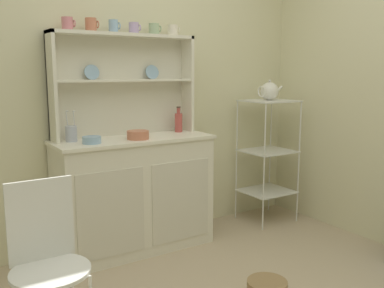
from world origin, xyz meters
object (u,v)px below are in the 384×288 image
(hutch_cabinet, at_px, (135,193))
(wire_chair, at_px, (47,253))
(bakers_rack, at_px, (268,147))
(hutch_shelf_unit, at_px, (123,77))
(bowl_mixing_large, at_px, (92,140))
(jam_bottle, at_px, (179,122))
(porcelain_teapot, at_px, (269,91))
(utensil_jar, at_px, (71,133))
(cup_rose_0, at_px, (67,24))

(hutch_cabinet, distance_m, wire_chair, 1.27)
(hutch_cabinet, relative_size, bakers_rack, 1.08)
(hutch_shelf_unit, relative_size, bowl_mixing_large, 8.71)
(jam_bottle, relative_size, porcelain_teapot, 0.83)
(porcelain_teapot, bearing_deg, hutch_shelf_unit, 170.66)
(utensil_jar, bearing_deg, wire_chair, -113.98)
(wire_chair, distance_m, cup_rose_0, 1.62)
(hutch_cabinet, relative_size, utensil_jar, 5.40)
(hutch_cabinet, bearing_deg, bakers_rack, -2.02)
(hutch_cabinet, xyz_separation_m, hutch_shelf_unit, (0.00, 0.17, 0.86))
(utensil_jar, bearing_deg, bowl_mixing_large, -58.65)
(bakers_rack, relative_size, jam_bottle, 5.34)
(hutch_cabinet, height_order, wire_chair, hutch_cabinet)
(utensil_jar, distance_m, porcelain_teapot, 1.74)
(hutch_cabinet, distance_m, jam_bottle, 0.67)
(hutch_shelf_unit, bearing_deg, bakers_rack, -9.33)
(utensil_jar, xyz_separation_m, porcelain_teapot, (1.72, -0.12, 0.25))
(bakers_rack, distance_m, wire_chair, 2.34)
(jam_bottle, relative_size, utensil_jar, 0.94)
(bakers_rack, height_order, bowl_mixing_large, bakers_rack)
(cup_rose_0, height_order, utensil_jar, cup_rose_0)
(bowl_mixing_large, relative_size, jam_bottle, 0.62)
(jam_bottle, bearing_deg, cup_rose_0, 177.57)
(hutch_cabinet, relative_size, cup_rose_0, 13.27)
(hutch_shelf_unit, xyz_separation_m, cup_rose_0, (-0.41, -0.04, 0.36))
(bakers_rack, bearing_deg, jam_bottle, 171.18)
(hutch_shelf_unit, bearing_deg, hutch_cabinet, -90.00)
(bakers_rack, relative_size, utensil_jar, 5.00)
(cup_rose_0, bearing_deg, porcelain_teapot, -5.64)
(cup_rose_0, relative_size, porcelain_teapot, 0.36)
(hutch_cabinet, distance_m, hutch_shelf_unit, 0.87)
(wire_chair, bearing_deg, porcelain_teapot, 9.21)
(wire_chair, bearing_deg, bakers_rack, 9.19)
(hutch_cabinet, bearing_deg, hutch_shelf_unit, 90.00)
(bowl_mixing_large, xyz_separation_m, utensil_jar, (-0.09, 0.15, 0.03))
(jam_bottle, bearing_deg, wire_chair, -142.65)
(bowl_mixing_large, bearing_deg, hutch_cabinet, 12.00)
(hutch_shelf_unit, bearing_deg, bowl_mixing_large, -145.27)
(wire_chair, distance_m, jam_bottle, 1.71)
(bakers_rack, bearing_deg, wire_chair, -158.03)
(hutch_shelf_unit, distance_m, utensil_jar, 0.59)
(hutch_shelf_unit, bearing_deg, cup_rose_0, -174.00)
(bowl_mixing_large, bearing_deg, jam_bottle, 11.54)
(cup_rose_0, relative_size, jam_bottle, 0.43)
(cup_rose_0, bearing_deg, utensil_jar, -118.03)
(cup_rose_0, height_order, jam_bottle, cup_rose_0)
(bakers_rack, bearing_deg, porcelain_teapot, 180.00)
(bakers_rack, xyz_separation_m, wire_chair, (-2.16, -0.87, -0.16))
(wire_chair, relative_size, jam_bottle, 4.15)
(hutch_cabinet, xyz_separation_m, wire_chair, (-0.88, -0.92, 0.07))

